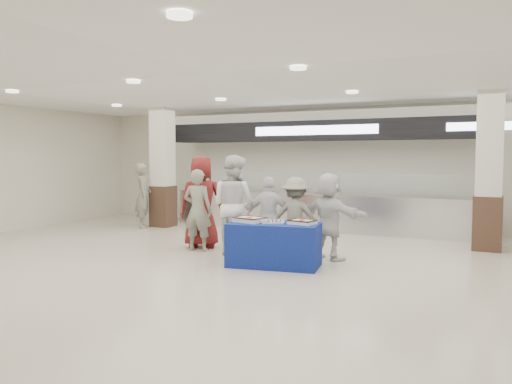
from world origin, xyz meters
The scene contains 15 objects.
ground centered at (0.00, 0.00, 0.00)m, with size 14.00×14.00×0.00m, color beige.
serving_line centered at (0.00, 5.40, 1.16)m, with size 8.70×0.85×2.80m.
column_left centered at (-4.00, 4.20, 1.53)m, with size 0.55×0.55×3.20m.
column_right centered at (4.00, 4.20, 1.53)m, with size 0.55×0.55×3.20m.
display_table centered at (0.71, 0.96, 0.38)m, with size 1.55×0.78×0.75m, color navy.
sheet_cake_left centered at (0.26, 0.92, 0.80)m, with size 0.56×0.48×0.10m.
sheet_cake_right centered at (1.19, 1.05, 0.79)m, with size 0.47×0.39×0.09m.
cupcake_tray centered at (0.69, 0.93, 0.78)m, with size 0.44×0.40×0.06m.
civilian_maroon centered at (-1.37, 1.95, 0.96)m, with size 0.94×0.61×1.91m, color maroon.
soldier_a centered at (-1.24, 1.60, 0.82)m, with size 0.60×0.39×1.64m, color gray.
chef_tall centered at (-0.43, 1.60, 0.96)m, with size 0.93×0.73×1.92m, color white.
chef_short centered at (0.26, 1.76, 0.76)m, with size 0.89×0.37×1.51m, color white.
soldier_b centered at (0.73, 1.92, 0.75)m, with size 0.97×0.56×1.50m, color gray.
civilian_white centered at (1.39, 1.93, 0.80)m, with size 1.49×0.47×1.60m, color white.
soldier_bg centered at (-4.29, 3.72, 0.87)m, with size 0.63×0.41×1.73m, color gray.
Camera 1 is at (4.12, -6.85, 1.89)m, focal length 35.00 mm.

